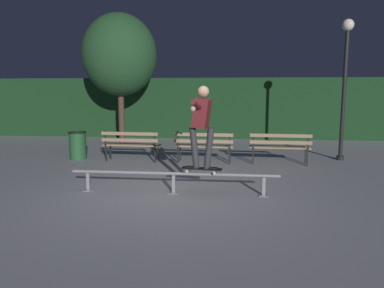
# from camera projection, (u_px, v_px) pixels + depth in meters

# --- Properties ---
(ground_plane) EXTENTS (90.00, 90.00, 0.00)m
(ground_plane) POSITION_uv_depth(u_px,v_px,m) (173.00, 194.00, 6.97)
(ground_plane) COLOR #99999E
(hedge_backdrop) EXTENTS (24.00, 1.20, 2.48)m
(hedge_backdrop) POSITION_uv_depth(u_px,v_px,m) (206.00, 108.00, 15.47)
(hedge_backdrop) COLOR #193D1E
(hedge_backdrop) RESTS_ON ground
(grind_rail) EXTENTS (4.04, 0.18, 0.42)m
(grind_rail) POSITION_uv_depth(u_px,v_px,m) (174.00, 177.00, 7.01)
(grind_rail) COLOR gray
(grind_rail) RESTS_ON ground
(skateboard) EXTENTS (0.80, 0.31, 0.09)m
(skateboard) POSITION_uv_depth(u_px,v_px,m) (202.00, 169.00, 6.93)
(skateboard) COLOR black
(skateboard) RESTS_ON grind_rail
(skateboarder) EXTENTS (0.63, 1.40, 1.56)m
(skateboarder) POSITION_uv_depth(u_px,v_px,m) (202.00, 120.00, 6.79)
(skateboarder) COLOR black
(skateboarder) RESTS_ON skateboard
(park_bench_leftmost) EXTENTS (1.62, 0.49, 0.88)m
(park_bench_leftmost) POSITION_uv_depth(u_px,v_px,m) (131.00, 143.00, 10.12)
(park_bench_leftmost) COLOR black
(park_bench_leftmost) RESTS_ON ground
(park_bench_left_center) EXTENTS (1.62, 0.49, 0.88)m
(park_bench_left_center) POSITION_uv_depth(u_px,v_px,m) (204.00, 144.00, 9.90)
(park_bench_left_center) COLOR black
(park_bench_left_center) RESTS_ON ground
(park_bench_right_center) EXTENTS (1.62, 0.49, 0.88)m
(park_bench_right_center) POSITION_uv_depth(u_px,v_px,m) (280.00, 145.00, 9.69)
(park_bench_right_center) COLOR black
(park_bench_right_center) RESTS_ON ground
(tree_far_left) EXTENTS (2.73, 2.73, 4.77)m
(tree_far_left) POSITION_uv_depth(u_px,v_px,m) (120.00, 55.00, 13.40)
(tree_far_left) COLOR #4C3828
(tree_far_left) RESTS_ON ground
(lamp_post_right) EXTENTS (0.32, 0.32, 3.90)m
(lamp_post_right) POSITION_uv_depth(u_px,v_px,m) (345.00, 72.00, 10.07)
(lamp_post_right) COLOR black
(lamp_post_right) RESTS_ON ground
(trash_can) EXTENTS (0.52, 0.52, 0.80)m
(trash_can) POSITION_uv_depth(u_px,v_px,m) (78.00, 145.00, 10.48)
(trash_can) COLOR #23562D
(trash_can) RESTS_ON ground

